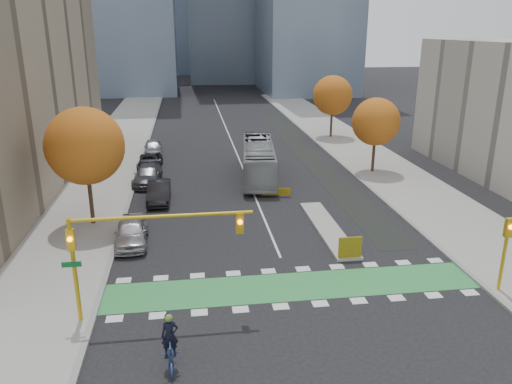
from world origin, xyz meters
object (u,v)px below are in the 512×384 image
object	(u,v)px
bus	(258,160)
parked_car_e	(153,147)
traffic_signal_east	(506,244)
parked_car_b	(159,192)
traffic_signal_west	(131,240)
cyclist	(171,350)
parked_car_a	(131,231)
tree_east_near	(376,122)
tree_east_far	(333,95)
hazard_board	(350,247)
parked_car_c	(148,175)
parked_car_d	(150,162)
tree_west	(85,146)

from	to	relation	value
bus	parked_car_e	xyz separation A→B (m)	(-10.05, 10.13, -0.85)
traffic_signal_east	parked_car_b	bearing A→B (deg)	137.10
traffic_signal_west	cyclist	world-z (taller)	traffic_signal_west
traffic_signal_west	parked_car_a	distance (m)	9.50
tree_east_near	parked_car_b	world-z (taller)	tree_east_near
tree_east_near	tree_east_far	size ratio (longest dim) A/B	0.92
tree_east_far	tree_east_near	bearing A→B (deg)	-91.79
tree_east_far	parked_car_e	world-z (taller)	tree_east_far
parked_car_b	hazard_board	bearing A→B (deg)	-45.87
hazard_board	parked_car_c	world-z (taller)	parked_car_c
tree_east_far	parked_car_a	size ratio (longest dim) A/B	1.57
traffic_signal_east	parked_car_d	xyz separation A→B (m)	(-19.50, 26.88, -2.06)
parked_car_b	cyclist	bearing A→B (deg)	-85.70
parked_car_b	parked_car_d	distance (m)	10.09
tree_west	bus	size ratio (longest dim) A/B	0.69
cyclist	parked_car_e	world-z (taller)	cyclist
traffic_signal_west	traffic_signal_east	size ratio (longest dim) A/B	2.08
traffic_signal_west	parked_car_d	xyz separation A→B (m)	(-1.07, 26.88, -3.36)
tree_east_near	parked_car_a	bearing A→B (deg)	-147.01
parked_car_a	parked_car_e	size ratio (longest dim) A/B	1.03
traffic_signal_east	bus	bearing A→B (deg)	112.90
tree_west	parked_car_d	xyz separation A→B (m)	(3.00, 14.37, -4.94)
tree_east_near	parked_car_c	world-z (taller)	tree_east_near
tree_west	traffic_signal_east	size ratio (longest dim) A/B	2.01
hazard_board	parked_car_a	xyz separation A→B (m)	(-13.00, 4.17, 0.03)
tree_east_near	parked_car_c	bearing A→B (deg)	-178.27
parked_car_e	hazard_board	bearing A→B (deg)	-68.05
parked_car_a	parked_car_e	world-z (taller)	parked_car_a
parked_car_c	tree_east_far	bearing A→B (deg)	41.99
traffic_signal_west	parked_car_a	world-z (taller)	traffic_signal_west
tree_east_near	traffic_signal_west	world-z (taller)	tree_east_near
tree_west	tree_east_far	size ratio (longest dim) A/B	1.08
bus	parked_car_c	xyz separation A→B (m)	(-9.92, -0.50, -0.87)
parked_car_b	traffic_signal_west	bearing A→B (deg)	-90.55
hazard_board	traffic_signal_east	bearing A→B (deg)	-35.92
parked_car_c	parked_car_e	xyz separation A→B (m)	(-0.13, 10.63, 0.02)
parked_car_c	tree_east_near	bearing A→B (deg)	5.84
tree_west	tree_east_near	xyz separation A→B (m)	(24.00, 10.00, -0.75)
traffic_signal_west	cyclist	bearing A→B (deg)	-66.06
parked_car_b	parked_car_e	distance (m)	15.69
traffic_signal_east	parked_car_c	distance (m)	29.29
traffic_signal_west	bus	bearing A→B (deg)	68.14
tree_west	cyclist	world-z (taller)	tree_west
tree_west	parked_car_e	size ratio (longest dim) A/B	1.73
parked_car_a	parked_car_d	bearing A→B (deg)	87.83
tree_west	parked_car_e	bearing A→B (deg)	81.47
tree_west	parked_car_d	world-z (taller)	tree_west
parked_car_b	traffic_signal_east	bearing A→B (deg)	-42.55
traffic_signal_east	parked_car_d	size ratio (longest dim) A/B	0.84
parked_car_a	parked_car_b	world-z (taller)	parked_car_a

